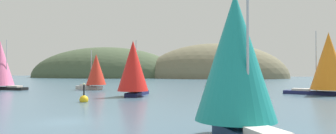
{
  "coord_description": "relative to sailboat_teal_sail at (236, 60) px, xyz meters",
  "views": [
    {
      "loc": [
        12.33,
        -21.38,
        3.99
      ],
      "look_at": [
        0.0,
        39.99,
        4.65
      ],
      "focal_mm": 32.44,
      "sensor_mm": 36.0,
      "label": 1
    }
  ],
  "objects": [
    {
      "name": "sailboat_red_spinnaker",
      "position": [
        -14.64,
        25.8,
        -0.11
      ],
      "size": [
        4.7,
        8.27,
        8.74
      ],
      "color": "#191E4C",
      "rests_on": "ground_plane"
    },
    {
      "name": "headland_center",
      "position": [
        -7.75,
        138.19,
        -4.57
      ],
      "size": [
        73.23,
        44.0,
        35.23
      ],
      "primitive_type": "ellipsoid",
      "color": "#6B664C",
      "rests_on": "ground_plane"
    },
    {
      "name": "sailboat_orange_sail",
      "position": [
        15.13,
        34.44,
        0.7
      ],
      "size": [
        10.33,
        7.37,
        10.41
      ],
      "color": "#191E4C",
      "rests_on": "ground_plane"
    },
    {
      "name": "ground_plane",
      "position": [
        -12.75,
        3.19,
        -4.57
      ],
      "size": [
        360.0,
        360.0,
        0.0
      ],
      "primitive_type": "plane",
      "color": "#426075"
    },
    {
      "name": "headland_left",
      "position": [
        -67.75,
        138.19,
        -4.57
      ],
      "size": [
        85.42,
        44.0,
        33.2
      ],
      "primitive_type": "ellipsoid",
      "color": "#425138",
      "rests_on": "ground_plane"
    },
    {
      "name": "sailboat_pink_spinnaker",
      "position": [
        -46.39,
        35.96,
        0.69
      ],
      "size": [
        9.37,
        5.94,
        10.21
      ],
      "color": "black",
      "rests_on": "ground_plane"
    },
    {
      "name": "sailboat_crimson_sail",
      "position": [
        -2.79,
        59.27,
        -0.63
      ],
      "size": [
        6.42,
        7.59,
        7.62
      ],
      "color": "#B7B2A8",
      "rests_on": "ground_plane"
    },
    {
      "name": "sailboat_teal_sail",
      "position": [
        0.0,
        0.0,
        0.0
      ],
      "size": [
        6.46,
        8.5,
        9.86
      ],
      "color": "navy",
      "rests_on": "ground_plane"
    },
    {
      "name": "sailboat_scarlet_sail",
      "position": [
        -27.12,
        39.55,
        -0.69
      ],
      "size": [
        7.42,
        5.01,
        8.15
      ],
      "color": "#B7B2A8",
      "rests_on": "ground_plane"
    },
    {
      "name": "channel_buoy",
      "position": [
        -18.25,
        17.01,
        -4.2
      ],
      "size": [
        1.1,
        1.1,
        2.64
      ],
      "color": "gold",
      "rests_on": "ground_plane"
    }
  ]
}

